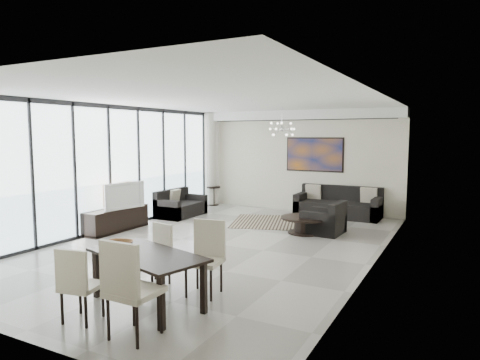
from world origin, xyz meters
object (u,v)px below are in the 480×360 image
Objects in this scene: sofa_main at (338,206)px; television at (122,195)px; coffee_table at (305,224)px; tv_console at (116,219)px; dining_table at (147,260)px.

television reaches higher than sofa_main.
sofa_main reaches higher than coffee_table.
tv_console is at bearing 118.29° from television.
television is (-3.78, -1.75, 0.62)m from coffee_table.
coffee_table is at bearing 84.71° from dining_table.
tv_console is (-3.94, -1.79, 0.05)m from coffee_table.
dining_table reaches higher than tv_console.
dining_table is at bearing -94.75° from sofa_main.
coffee_table is at bearing 24.51° from tv_console.
sofa_main is at bearing -32.41° from television.
sofa_main is 5.79m from tv_console.
sofa_main is at bearing 45.22° from tv_console.
television is 0.58× the size of dining_table.
television reaches higher than tv_console.
sofa_main reaches higher than tv_console.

